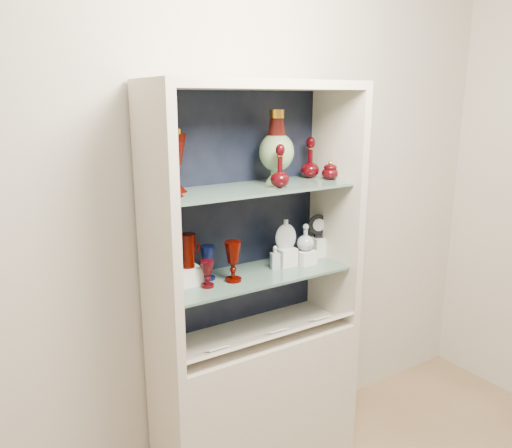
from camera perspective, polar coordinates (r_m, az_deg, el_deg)
wall_back at (r=2.46m, az=-2.75°, el=3.31°), size 3.50×0.02×2.80m
cabinet_base at (r=2.68m, az=0.00°, el=-19.54°), size 1.00×0.40×0.75m
cabinet_back_panel at (r=2.45m, az=-2.38°, el=1.48°), size 0.98×0.02×1.15m
cabinet_side_left at (r=2.09m, az=-11.20°, el=-1.06°), size 0.04×0.40×1.15m
cabinet_side_right at (r=2.58m, az=9.04°, el=1.94°), size 0.04×0.40×1.15m
cabinet_top_cap at (r=2.23m, az=0.00°, el=15.62°), size 1.00×0.40×0.04m
shelf_lower at (r=2.39m, az=-0.26°, el=-5.86°), size 0.92×0.34×0.01m
shelf_upper at (r=2.28m, az=-0.27°, el=4.10°), size 0.92×0.34×0.01m
label_ledge at (r=2.40m, az=1.45°, el=-12.69°), size 0.92×0.17×0.09m
label_card_0 at (r=2.27m, az=-4.51°, el=-14.01°), size 0.10×0.06×0.03m
label_card_1 at (r=2.41m, az=2.35°, el=-12.11°), size 0.10×0.06×0.03m
label_card_2 at (r=2.56m, az=7.25°, el=-10.64°), size 0.10×0.06×0.03m
pedestal_lamp_left at (r=2.17m, az=-9.25°, el=7.15°), size 0.14×0.14×0.27m
pedestal_lamp_right at (r=2.07m, az=-9.60°, el=6.45°), size 0.12×0.12×0.24m
enamel_urn at (r=2.37m, az=2.37°, el=8.80°), size 0.17×0.17×0.34m
ruby_decanter_a at (r=2.25m, az=2.77°, el=6.94°), size 0.10×0.10×0.22m
ruby_decanter_b at (r=2.55m, az=6.23°, el=7.71°), size 0.12×0.12×0.22m
lidded_bowl at (r=2.52m, az=8.48°, el=6.12°), size 0.08×0.08×0.09m
cobalt_goblet at (r=2.31m, az=-5.55°, el=-4.41°), size 0.09×0.09×0.16m
ruby_goblet_tall at (r=2.27m, az=-2.64°, el=-4.30°), size 0.10×0.10×0.19m
ruby_goblet_small at (r=2.22m, az=-5.59°, el=-5.69°), size 0.08×0.08×0.12m
riser_ruby_pitcher at (r=2.27m, az=-7.68°, el=-5.87°), size 0.10×0.10×0.08m
ruby_pitcher at (r=2.23m, az=-7.78°, el=-3.05°), size 0.12×0.09×0.15m
clear_square_bottle at (r=2.44m, az=2.20°, el=-3.84°), size 0.05×0.05×0.12m
riser_flat_flask at (r=2.50m, az=3.38°, el=-3.73°), size 0.09×0.09×0.09m
flat_flask at (r=2.47m, az=3.42°, el=-1.07°), size 0.12×0.07×0.15m
riser_clear_round_decanter at (r=2.54m, az=5.63°, el=-3.77°), size 0.09×0.09×0.07m
clear_round_decanter at (r=2.51m, az=5.69°, el=-1.59°), size 0.10×0.10×0.13m
riser_cameo_medallion at (r=2.67m, az=7.09°, el=-2.58°), size 0.08×0.08×0.10m
cameo_medallion at (r=2.64m, az=7.16°, el=-0.19°), size 0.12×0.08×0.13m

